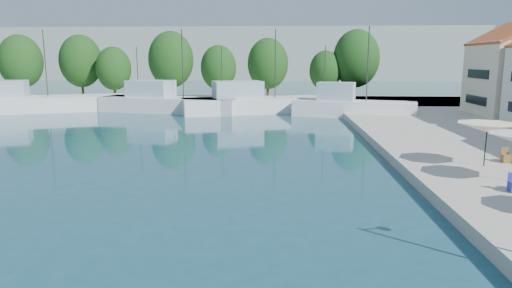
# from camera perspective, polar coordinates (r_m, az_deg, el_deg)

# --- Properties ---
(quay_far) EXTENTS (90.00, 16.00, 0.60)m
(quay_far) POSITION_cam_1_polar(r_m,az_deg,el_deg) (65.87, -3.12, 5.29)
(quay_far) COLOR #AEA99D
(quay_far) RESTS_ON ground
(hill_west) EXTENTS (180.00, 40.00, 16.00)m
(hill_west) POSITION_cam_1_polar(r_m,az_deg,el_deg) (160.89, -7.32, 11.05)
(hill_west) COLOR gray
(hill_west) RESTS_ON ground
(hill_east) EXTENTS (140.00, 40.00, 12.00)m
(hill_east) POSITION_cam_1_polar(r_m,az_deg,el_deg) (182.75, 16.44, 10.01)
(hill_east) COLOR gray
(hill_east) RESTS_ON ground
(trawler_01) EXTENTS (23.21, 14.11, 10.20)m
(trawler_01) POSITION_cam_1_polar(r_m,az_deg,el_deg) (62.54, -27.12, 4.58)
(trawler_01) COLOR white
(trawler_01) RESTS_ON ground
(trawler_02) EXTENTS (17.80, 8.21, 10.20)m
(trawler_02) POSITION_cam_1_polar(r_m,az_deg,el_deg) (56.48, -11.03, 5.02)
(trawler_02) COLOR silver
(trawler_02) RESTS_ON ground
(trawler_03) EXTENTS (19.09, 10.28, 10.20)m
(trawler_03) POSITION_cam_1_polar(r_m,az_deg,el_deg) (54.68, 0.04, 5.04)
(trawler_03) COLOR silver
(trawler_03) RESTS_ON ground
(trawler_04) EXTENTS (13.70, 6.75, 10.20)m
(trawler_04) POSITION_cam_1_polar(r_m,az_deg,el_deg) (51.74, 11.73, 4.51)
(trawler_04) COLOR white
(trawler_04) RESTS_ON ground
(tree_01) EXTENTS (6.32, 6.32, 9.35)m
(tree_01) POSITION_cam_1_polar(r_m,az_deg,el_deg) (77.44, -27.36, 9.15)
(tree_01) COLOR #3F2B19
(tree_01) RESTS_ON quay_far
(tree_02) EXTENTS (6.37, 6.37, 9.43)m
(tree_02) POSITION_cam_1_polar(r_m,az_deg,el_deg) (75.76, -21.05, 9.65)
(tree_02) COLOR #3F2B19
(tree_02) RESTS_ON quay_far
(tree_03) EXTENTS (5.12, 5.12, 7.57)m
(tree_03) POSITION_cam_1_polar(r_m,az_deg,el_deg) (71.54, -17.38, 8.99)
(tree_03) COLOR #3F2B19
(tree_03) RESTS_ON quay_far
(tree_04) EXTENTS (6.64, 6.64, 9.83)m
(tree_04) POSITION_cam_1_polar(r_m,az_deg,el_deg) (69.86, -10.58, 10.33)
(tree_04) COLOR #3F2B19
(tree_04) RESTS_ON quay_far
(tree_05) EXTENTS (5.27, 5.27, 7.81)m
(tree_05) POSITION_cam_1_polar(r_m,az_deg,el_deg) (68.59, -4.71, 9.50)
(tree_05) COLOR #3F2B19
(tree_05) RESTS_ON quay_far
(tree_06) EXTENTS (5.94, 5.94, 8.80)m
(tree_06) POSITION_cam_1_polar(r_m,az_deg,el_deg) (67.58, 1.49, 10.00)
(tree_06) COLOR #3F2B19
(tree_06) RESTS_ON quay_far
(tree_07) EXTENTS (4.76, 4.76, 7.04)m
(tree_07) POSITION_cam_1_polar(r_m,az_deg,el_deg) (69.30, 8.67, 9.06)
(tree_07) COLOR #3F2B19
(tree_07) RESTS_ON quay_far
(tree_08) EXTENTS (6.82, 6.82, 10.09)m
(tree_08) POSITION_cam_1_polar(r_m,az_deg,el_deg) (70.10, 12.41, 10.39)
(tree_08) COLOR #3F2B19
(tree_08) RESTS_ON quay_far
(umbrella_cream) EXTENTS (3.16, 3.16, 2.35)m
(umbrella_cream) POSITION_cam_1_polar(r_m,az_deg,el_deg) (27.32, 26.94, 1.84)
(umbrella_cream) COLOR black
(umbrella_cream) RESTS_ON quay_right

